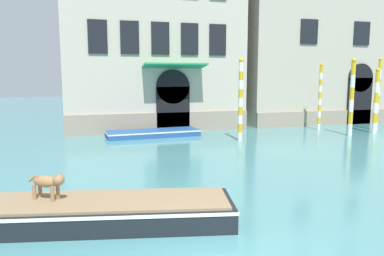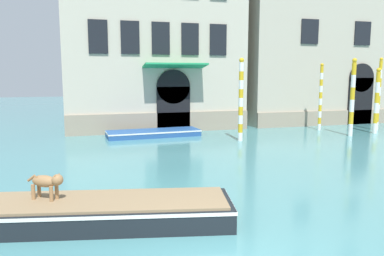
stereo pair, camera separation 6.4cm
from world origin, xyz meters
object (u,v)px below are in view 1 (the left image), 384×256
object	(u,v)px
boat_moored_near_palazzo	(153,133)
mooring_pole_3	(352,97)
mooring_pole_0	(241,100)
mooring_pole_2	(376,101)
dog_on_deck	(48,182)
mooring_pole_4	(320,97)
boat_foreground	(47,213)
mooring_pole_1	(378,94)

from	to	relation	value
boat_moored_near_palazzo	mooring_pole_3	xyz separation A→B (m)	(11.16, -3.00, 2.08)
mooring_pole_0	mooring_pole_2	bearing A→B (deg)	1.44
dog_on_deck	mooring_pole_4	world-z (taller)	mooring_pole_4
boat_moored_near_palazzo	mooring_pole_3	distance (m)	11.74
dog_on_deck	mooring_pole_0	world-z (taller)	mooring_pole_0
dog_on_deck	boat_moored_near_palazzo	bearing A→B (deg)	102.24
mooring_pole_4	mooring_pole_2	bearing A→B (deg)	-40.78
boat_foreground	dog_on_deck	size ratio (longest dim) A/B	10.43
boat_foreground	boat_moored_near_palazzo	distance (m)	13.12
boat_foreground	mooring_pole_0	distance (m)	13.17
dog_on_deck	mooring_pole_3	distance (m)	18.32
dog_on_deck	boat_foreground	bearing A→B (deg)	-82.86
mooring_pole_4	dog_on_deck	bearing A→B (deg)	-143.03
mooring_pole_2	dog_on_deck	bearing A→B (deg)	-152.02
boat_moored_near_palazzo	boat_foreground	bearing A→B (deg)	-114.59
boat_foreground	mooring_pole_1	distance (m)	21.92
boat_foreground	mooring_pole_4	bearing A→B (deg)	48.54
mooring_pole_2	boat_foreground	bearing A→B (deg)	-151.81
dog_on_deck	mooring_pole_4	xyz separation A→B (m)	(15.49, 11.66, 1.12)
boat_foreground	mooring_pole_2	xyz separation A→B (m)	(18.00, 9.65, 1.68)
mooring_pole_1	mooring_pole_4	world-z (taller)	mooring_pole_1
boat_foreground	mooring_pole_3	xyz separation A→B (m)	(15.90, 9.23, 1.95)
boat_moored_near_palazzo	mooring_pole_1	world-z (taller)	mooring_pole_1
boat_foreground	dog_on_deck	xyz separation A→B (m)	(0.06, 0.11, 0.72)
mooring_pole_3	mooring_pole_0	bearing A→B (deg)	178.41
boat_foreground	mooring_pole_1	size ratio (longest dim) A/B	1.95
mooring_pole_0	mooring_pole_3	size ratio (longest dim) A/B	0.99
boat_foreground	boat_moored_near_palazzo	size ratio (longest dim) A/B	1.65
boat_moored_near_palazzo	mooring_pole_1	xyz separation A→B (m)	(14.31, -1.57, 2.14)
boat_foreground	mooring_pole_0	bearing A→B (deg)	57.71
dog_on_deck	mooring_pole_2	xyz separation A→B (m)	(17.95, 9.54, 0.97)
boat_moored_near_palazzo	mooring_pole_3	size ratio (longest dim) A/B	1.21
mooring_pole_4	mooring_pole_3	bearing A→B (deg)	-82.01
mooring_pole_0	boat_moored_near_palazzo	bearing A→B (deg)	146.64
boat_moored_near_palazzo	mooring_pole_0	bearing A→B (deg)	-36.76
boat_moored_near_palazzo	mooring_pole_2	xyz separation A→B (m)	(13.26, -2.58, 1.81)
mooring_pole_1	mooring_pole_2	bearing A→B (deg)	-136.12
mooring_pole_0	boat_foreground	bearing A→B (deg)	-133.69
boat_foreground	boat_moored_near_palazzo	xyz separation A→B (m)	(4.74, 12.23, -0.13)
boat_foreground	mooring_pole_4	world-z (taller)	mooring_pole_4
dog_on_deck	mooring_pole_1	size ratio (longest dim) A/B	0.19
dog_on_deck	boat_moored_near_palazzo	distance (m)	13.02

